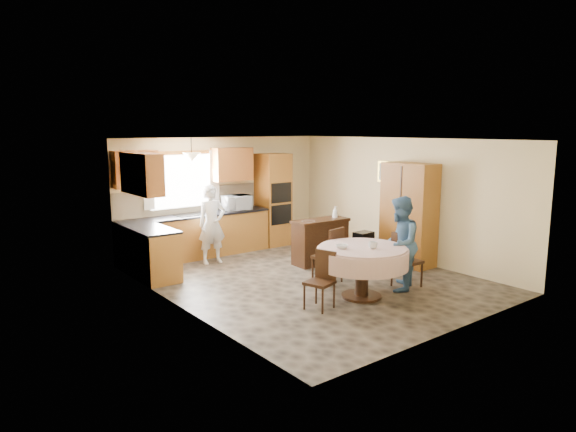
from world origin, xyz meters
The scene contains 36 objects.
floor centered at (0.00, 0.00, 0.00)m, with size 5.00×6.00×0.01m, color brown.
ceiling centered at (0.00, 0.00, 2.50)m, with size 5.00×6.00×0.01m, color white.
wall_back centered at (0.00, 3.00, 1.25)m, with size 5.00×0.02×2.50m, color beige.
wall_front centered at (0.00, -3.00, 1.25)m, with size 5.00×0.02×2.50m, color beige.
wall_left centered at (-2.50, 0.00, 1.25)m, with size 0.02×6.00×2.50m, color beige.
wall_right centered at (2.50, 0.00, 1.25)m, with size 0.02×6.00×2.50m, color beige.
window centered at (-1.00, 2.98, 1.60)m, with size 1.40×0.03×1.10m, color white.
curtain_left centered at (-1.75, 2.93, 1.65)m, with size 0.22×0.02×1.15m, color white.
curtain_right centered at (-0.25, 2.93, 1.65)m, with size 0.22×0.02×1.15m, color white.
base_cab_back centered at (-0.85, 2.70, 0.44)m, with size 3.30×0.60×0.88m, color #BA7B31.
counter_back centered at (-0.85, 2.70, 0.90)m, with size 3.30×0.64×0.04m, color black.
base_cab_left centered at (-2.20, 1.80, 0.44)m, with size 0.60×1.20×0.88m, color #BA7B31.
counter_left centered at (-2.20, 1.80, 0.90)m, with size 0.64×1.20×0.04m, color black.
backsplash centered at (-0.85, 2.99, 1.18)m, with size 3.30×0.02×0.55m, color beige.
wall_cab_left centered at (-2.05, 2.83, 1.91)m, with size 0.85×0.33×0.72m, color #C37330.
wall_cab_right centered at (0.15, 2.83, 1.91)m, with size 0.90×0.33×0.72m, color #C37330.
wall_cab_side centered at (-2.33, 1.80, 1.91)m, with size 0.33×1.20×0.72m, color #C37330.
oven_tower centered at (1.15, 2.69, 1.06)m, with size 0.66×0.62×2.12m, color #BA7B31.
oven_upper centered at (1.15, 2.38, 1.25)m, with size 0.56×0.01×0.45m, color black.
oven_lower centered at (1.15, 2.38, 0.75)m, with size 0.56×0.01×0.45m, color black.
pendant centered at (-1.00, 2.50, 2.12)m, with size 0.36×0.36×0.18m, color beige.
sideboard centered at (0.90, 0.75, 0.42)m, with size 1.18×0.49×0.84m, color #341E0E.
space_heater centered at (1.92, 0.53, 0.27)m, with size 0.40×0.28×0.55m, color black.
cupboard centered at (2.22, -0.39, 1.01)m, with size 0.53×1.06×2.02m, color #BA7B31.
dining_table centered at (0.02, -1.26, 0.65)m, with size 1.46×1.46×0.83m.
chair_left centered at (-0.80, -1.23, 0.48)m, with size 0.47×0.47×0.87m.
chair_back centered at (0.15, -0.39, 0.55)m, with size 0.50×0.50×0.99m.
chair_right centered at (0.96, -1.34, 0.53)m, with size 0.41×0.41×0.96m.
framed_picture centered at (2.47, 0.40, 1.78)m, with size 0.06×0.54×0.44m.
microwave centered at (0.13, 2.65, 1.08)m, with size 0.59×0.40×0.32m, color silver.
person_sink centered at (-0.81, 2.09, 0.79)m, with size 0.58×0.38×1.59m, color silver.
person_dining centered at (0.80, -1.36, 0.79)m, with size 0.77×0.60×1.59m, color #3E6388.
bowl_sideboard centered at (0.57, 0.75, 0.87)m, with size 0.24×0.24×0.06m, color #B2B2B2.
bottle_sideboard centered at (1.29, 0.75, 0.98)m, with size 0.11×0.11×0.28m, color silver.
cup_table centered at (0.06, -1.45, 0.89)m, with size 0.14×0.14×0.11m, color #B2B2B2.
bowl_table centered at (-0.32, -1.14, 0.86)m, with size 0.19×0.19×0.06m, color #B2B2B2.
Camera 1 is at (-5.78, -6.82, 2.69)m, focal length 32.00 mm.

